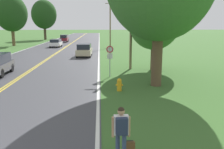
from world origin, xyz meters
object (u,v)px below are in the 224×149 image
object	(u,v)px
car_champagne_van_approaching	(84,50)
car_white_hatchback_mid_near	(56,43)
tree_behind_sign	(11,13)
car_maroon_suv_mid_far	(64,38)
fire_hydrant	(119,85)
tree_mid_treeline	(155,19)
hitchhiker_person	(121,128)
tree_right_cluster	(44,14)
traffic_sign	(110,53)

from	to	relation	value
car_champagne_van_approaching	car_white_hatchback_mid_near	world-z (taller)	car_champagne_van_approaching
tree_behind_sign	car_maroon_suv_mid_far	distance (m)	14.54
fire_hydrant	tree_mid_treeline	size ratio (longest dim) A/B	0.11
hitchhiker_person	car_white_hatchback_mid_near	xyz separation A→B (m)	(-9.07, 39.49, -0.26)
tree_right_cluster	car_white_hatchback_mid_near	xyz separation A→B (m)	(7.11, -23.12, -6.21)
fire_hydrant	tree_behind_sign	world-z (taller)	tree_behind_sign
traffic_sign	car_maroon_suv_mid_far	size ratio (longest dim) A/B	0.65
car_champagne_van_approaching	car_maroon_suv_mid_far	xyz separation A→B (m)	(-6.69, 27.69, 0.04)
hitchhiker_person	tree_behind_sign	distance (m)	46.65
tree_mid_treeline	car_maroon_suv_mid_far	distance (m)	40.37
tree_mid_treeline	fire_hydrant	bearing A→B (deg)	-118.00
tree_mid_treeline	car_maroon_suv_mid_far	size ratio (longest dim) A/B	1.93
car_white_hatchback_mid_near	fire_hydrant	bearing A→B (deg)	-161.67
hitchhiker_person	car_champagne_van_approaching	world-z (taller)	hitchhiker_person
fire_hydrant	car_maroon_suv_mid_far	world-z (taller)	car_maroon_suv_mid_far
hitchhiker_person	fire_hydrant	bearing A→B (deg)	-5.86
fire_hydrant	car_white_hatchback_mid_near	bearing A→B (deg)	107.10
hitchhiker_person	fire_hydrant	xyz separation A→B (m)	(0.61, 8.02, -0.65)
traffic_sign	car_maroon_suv_mid_far	xyz separation A→B (m)	(-9.59, 40.57, -1.00)
tree_right_cluster	car_white_hatchback_mid_near	bearing A→B (deg)	-72.90
tree_behind_sign	car_champagne_van_approaching	world-z (taller)	tree_behind_sign
car_maroon_suv_mid_far	tree_mid_treeline	bearing A→B (deg)	-160.88
car_champagne_van_approaching	car_white_hatchback_mid_near	size ratio (longest dim) A/B	0.99
traffic_sign	fire_hydrant	bearing A→B (deg)	-84.36
hitchhiker_person	car_white_hatchback_mid_near	bearing A→B (deg)	11.40
tree_behind_sign	car_maroon_suv_mid_far	world-z (taller)	tree_behind_sign
tree_right_cluster	car_white_hatchback_mid_near	distance (m)	24.97
car_white_hatchback_mid_near	tree_right_cluster	bearing A→B (deg)	18.34
car_maroon_suv_mid_far	car_champagne_van_approaching	bearing A→B (deg)	-167.43
tree_right_cluster	hitchhiker_person	bearing A→B (deg)	-75.50
tree_right_cluster	tree_behind_sign	bearing A→B (deg)	-95.57
tree_right_cluster	car_maroon_suv_mid_far	bearing A→B (deg)	-55.04
hitchhiker_person	traffic_sign	bearing A→B (deg)	-2.37
fire_hydrant	tree_mid_treeline	world-z (taller)	tree_mid_treeline
hitchhiker_person	car_white_hatchback_mid_near	size ratio (longest dim) A/B	0.43
hitchhiker_person	car_white_hatchback_mid_near	world-z (taller)	hitchhiker_person
fire_hydrant	tree_right_cluster	xyz separation A→B (m)	(-16.79, 54.59, 6.60)
fire_hydrant	tree_behind_sign	size ratio (longest dim) A/B	0.08
traffic_sign	car_maroon_suv_mid_far	world-z (taller)	traffic_sign
traffic_sign	tree_behind_sign	xyz separation A→B (m)	(-18.31, 30.30, 4.46)
traffic_sign	car_maroon_suv_mid_far	bearing A→B (deg)	103.30
fire_hydrant	car_maroon_suv_mid_far	size ratio (longest dim) A/B	0.21
traffic_sign	car_white_hatchback_mid_near	bearing A→B (deg)	108.83
traffic_sign	car_champagne_van_approaching	bearing A→B (deg)	102.70
tree_mid_treeline	car_champagne_van_approaching	xyz separation A→B (m)	(-7.14, 10.05, -3.87)
car_maroon_suv_mid_far	hitchhiker_person	bearing A→B (deg)	-170.92
traffic_sign	car_white_hatchback_mid_near	xyz separation A→B (m)	(-9.25, 27.14, -1.13)
fire_hydrant	tree_right_cluster	distance (m)	57.50
fire_hydrant	car_white_hatchback_mid_near	world-z (taller)	car_white_hatchback_mid_near
tree_behind_sign	car_white_hatchback_mid_near	bearing A→B (deg)	-19.22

